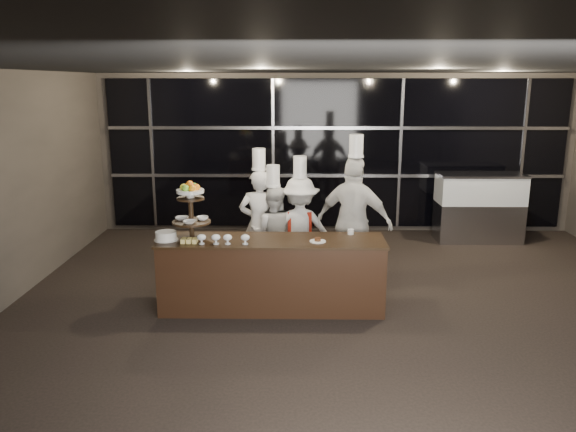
{
  "coord_description": "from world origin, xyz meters",
  "views": [
    {
      "loc": [
        -0.77,
        -5.68,
        2.85
      ],
      "look_at": [
        -0.87,
        1.37,
        1.15
      ],
      "focal_mm": 35.0,
      "sensor_mm": 36.0,
      "label": 1
    }
  ],
  "objects_px": {
    "chef_d": "(354,222)",
    "chef_a": "(260,223)",
    "buffet_counter": "(272,274)",
    "chef_c": "(300,228)",
    "display_case": "(479,204)",
    "display_stand": "(191,206)",
    "chef_b": "(273,233)",
    "layer_cake": "(166,236)"
  },
  "relations": [
    {
      "from": "buffet_counter",
      "to": "display_stand",
      "type": "relative_size",
      "value": 3.81
    },
    {
      "from": "buffet_counter",
      "to": "chef_d",
      "type": "distance_m",
      "value": 1.46
    },
    {
      "from": "chef_a",
      "to": "chef_d",
      "type": "relative_size",
      "value": 0.89
    },
    {
      "from": "buffet_counter",
      "to": "chef_c",
      "type": "xyz_separation_m",
      "value": [
        0.36,
        1.1,
        0.31
      ]
    },
    {
      "from": "display_case",
      "to": "chef_a",
      "type": "distance_m",
      "value": 4.38
    },
    {
      "from": "chef_c",
      "to": "display_stand",
      "type": "bearing_deg",
      "value": -140.9
    },
    {
      "from": "buffet_counter",
      "to": "chef_a",
      "type": "bearing_deg",
      "value": 101.14
    },
    {
      "from": "display_stand",
      "to": "layer_cake",
      "type": "height_order",
      "value": "display_stand"
    },
    {
      "from": "chef_a",
      "to": "chef_b",
      "type": "height_order",
      "value": "chef_a"
    },
    {
      "from": "display_case",
      "to": "buffet_counter",
      "type": "bearing_deg",
      "value": -138.33
    },
    {
      "from": "display_case",
      "to": "layer_cake",
      "type": "bearing_deg",
      "value": -146.45
    },
    {
      "from": "buffet_counter",
      "to": "chef_a",
      "type": "xyz_separation_m",
      "value": [
        -0.23,
        1.15,
        0.38
      ]
    },
    {
      "from": "buffet_counter",
      "to": "chef_a",
      "type": "height_order",
      "value": "chef_a"
    },
    {
      "from": "chef_c",
      "to": "chef_b",
      "type": "bearing_deg",
      "value": -171.96
    },
    {
      "from": "buffet_counter",
      "to": "chef_c",
      "type": "height_order",
      "value": "chef_c"
    },
    {
      "from": "display_case",
      "to": "chef_b",
      "type": "relative_size",
      "value": 0.9
    },
    {
      "from": "chef_d",
      "to": "chef_b",
      "type": "bearing_deg",
      "value": 168.37
    },
    {
      "from": "display_case",
      "to": "chef_c",
      "type": "distance_m",
      "value": 3.9
    },
    {
      "from": "layer_cake",
      "to": "chef_c",
      "type": "distance_m",
      "value": 2.04
    },
    {
      "from": "chef_b",
      "to": "display_stand",
      "type": "bearing_deg",
      "value": -133.0
    },
    {
      "from": "buffet_counter",
      "to": "display_case",
      "type": "bearing_deg",
      "value": 41.67
    },
    {
      "from": "chef_a",
      "to": "chef_d",
      "type": "xyz_separation_m",
      "value": [
        1.34,
        -0.33,
        0.1
      ]
    },
    {
      "from": "buffet_counter",
      "to": "layer_cake",
      "type": "distance_m",
      "value": 1.41
    },
    {
      "from": "chef_c",
      "to": "chef_d",
      "type": "relative_size",
      "value": 0.85
    },
    {
      "from": "chef_d",
      "to": "layer_cake",
      "type": "bearing_deg",
      "value": -160.36
    },
    {
      "from": "layer_cake",
      "to": "chef_a",
      "type": "height_order",
      "value": "chef_a"
    },
    {
      "from": "buffet_counter",
      "to": "display_case",
      "type": "height_order",
      "value": "display_case"
    },
    {
      "from": "buffet_counter",
      "to": "display_case",
      "type": "distance_m",
      "value": 4.86
    },
    {
      "from": "display_stand",
      "to": "chef_b",
      "type": "distance_m",
      "value": 1.56
    },
    {
      "from": "chef_a",
      "to": "chef_b",
      "type": "distance_m",
      "value": 0.26
    },
    {
      "from": "chef_b",
      "to": "buffet_counter",
      "type": "bearing_deg",
      "value": -88.84
    },
    {
      "from": "display_stand",
      "to": "chef_c",
      "type": "distance_m",
      "value": 1.84
    },
    {
      "from": "display_stand",
      "to": "display_case",
      "type": "distance_m",
      "value": 5.68
    },
    {
      "from": "chef_b",
      "to": "chef_a",
      "type": "bearing_deg",
      "value": 154.0
    },
    {
      "from": "display_case",
      "to": "chef_c",
      "type": "height_order",
      "value": "chef_c"
    },
    {
      "from": "chef_d",
      "to": "chef_a",
      "type": "bearing_deg",
      "value": 166.01
    },
    {
      "from": "display_stand",
      "to": "chef_c",
      "type": "xyz_separation_m",
      "value": [
        1.36,
        1.1,
        -0.56
      ]
    },
    {
      "from": "chef_b",
      "to": "chef_d",
      "type": "height_order",
      "value": "chef_d"
    },
    {
      "from": "chef_b",
      "to": "chef_c",
      "type": "distance_m",
      "value": 0.39
    },
    {
      "from": "chef_b",
      "to": "chef_c",
      "type": "relative_size",
      "value": 0.93
    },
    {
      "from": "display_case",
      "to": "chef_b",
      "type": "distance_m",
      "value": 4.25
    },
    {
      "from": "buffet_counter",
      "to": "layer_cake",
      "type": "relative_size",
      "value": 9.47
    }
  ]
}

